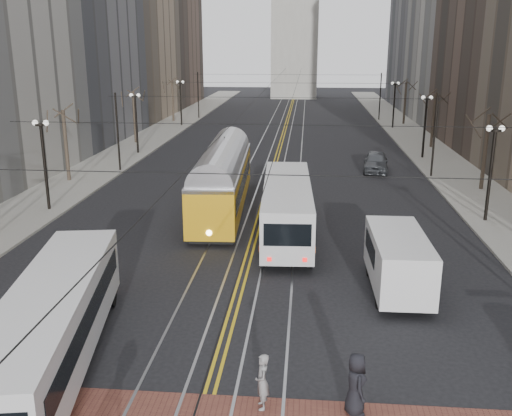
% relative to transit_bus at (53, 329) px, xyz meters
% --- Properties ---
extents(ground, '(260.00, 260.00, 0.00)m').
position_rel_transit_bus_xyz_m(ground, '(5.30, 0.00, -1.46)').
color(ground, black).
rests_on(ground, ground).
extents(sidewalk_left, '(5.00, 140.00, 0.15)m').
position_rel_transit_bus_xyz_m(sidewalk_left, '(-9.70, 45.00, -1.39)').
color(sidewalk_left, gray).
rests_on(sidewalk_left, ground).
extents(sidewalk_right, '(5.00, 140.00, 0.15)m').
position_rel_transit_bus_xyz_m(sidewalk_right, '(20.30, 45.00, -1.39)').
color(sidewalk_right, gray).
rests_on(sidewalk_right, ground).
extents(streetcar_rails, '(4.80, 130.00, 0.02)m').
position_rel_transit_bus_xyz_m(streetcar_rails, '(5.30, 45.00, -1.46)').
color(streetcar_rails, gray).
rests_on(streetcar_rails, ground).
extents(centre_lines, '(0.42, 130.00, 0.01)m').
position_rel_transit_bus_xyz_m(centre_lines, '(5.30, 45.00, -1.45)').
color(centre_lines, gold).
rests_on(centre_lines, ground).
extents(lamp_posts, '(27.60, 57.20, 5.60)m').
position_rel_transit_bus_xyz_m(lamp_posts, '(5.30, 28.75, 1.34)').
color(lamp_posts, black).
rests_on(lamp_posts, ground).
extents(street_trees, '(31.68, 53.28, 5.60)m').
position_rel_transit_bus_xyz_m(street_trees, '(5.30, 35.25, 1.34)').
color(street_trees, '#382D23').
rests_on(street_trees, ground).
extents(trolley_wires, '(25.96, 120.00, 6.60)m').
position_rel_transit_bus_xyz_m(trolley_wires, '(5.30, 34.83, 2.31)').
color(trolley_wires, black).
rests_on(trolley_wires, ground).
extents(transit_bus, '(4.36, 11.93, 2.92)m').
position_rel_transit_bus_xyz_m(transit_bus, '(0.00, 0.00, 0.00)').
color(transit_bus, silver).
rests_on(transit_bus, ground).
extents(streetcar, '(3.35, 14.65, 3.43)m').
position_rel_transit_bus_xyz_m(streetcar, '(2.80, 19.14, 0.25)').
color(streetcar, gold).
rests_on(streetcar, ground).
extents(rear_bus, '(3.02, 11.82, 3.06)m').
position_rel_transit_bus_xyz_m(rear_bus, '(7.10, 14.35, 0.07)').
color(rear_bus, silver).
rests_on(rear_bus, ground).
extents(cargo_van, '(2.31, 5.84, 2.57)m').
position_rel_transit_bus_xyz_m(cargo_van, '(12.14, 7.28, -0.18)').
color(cargo_van, silver).
rests_on(cargo_van, ground).
extents(sedan_grey, '(2.55, 5.11, 1.67)m').
position_rel_transit_bus_xyz_m(sedan_grey, '(13.99, 32.00, -0.62)').
color(sedan_grey, '#43464B').
rests_on(sedan_grey, ground).
extents(pedestrian_a, '(0.79, 1.04, 1.91)m').
position_rel_transit_bus_xyz_m(pedestrian_a, '(9.68, -1.50, -0.50)').
color(pedestrian_a, black).
rests_on(pedestrian_a, crosswalk_band).
extents(pedestrian_b, '(0.52, 0.70, 1.73)m').
position_rel_transit_bus_xyz_m(pedestrian_b, '(6.97, -1.50, -0.58)').
color(pedestrian_b, gray).
rests_on(pedestrian_b, crosswalk_band).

